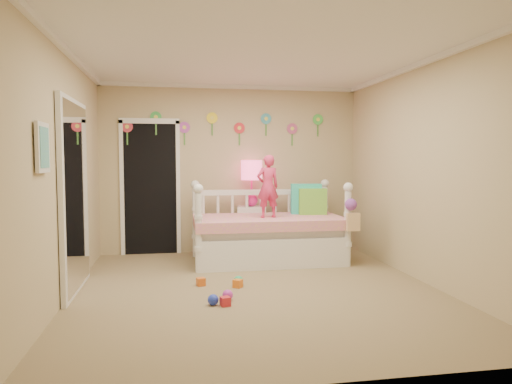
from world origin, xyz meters
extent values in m
cube|color=#7F684C|center=(0.00, 0.00, 0.00)|extent=(4.00, 4.50, 0.01)
cube|color=white|center=(0.00, 0.00, 2.60)|extent=(4.00, 4.50, 0.01)
cube|color=tan|center=(0.00, 2.25, 1.30)|extent=(4.00, 0.01, 2.60)
cube|color=tan|center=(-2.00, 0.00, 1.30)|extent=(0.01, 4.50, 2.60)
cube|color=tan|center=(2.00, 0.00, 1.30)|extent=(0.01, 4.50, 2.60)
cube|color=#23AF9C|center=(1.04, 1.65, 0.86)|extent=(0.46, 0.22, 0.45)
cube|color=#71C43B|center=(1.11, 1.55, 0.83)|extent=(0.42, 0.19, 0.38)
imported|color=#E23363|center=(0.39, 1.30, 1.08)|extent=(0.34, 0.25, 0.87)
cube|color=white|center=(0.29, 2.07, 0.36)|extent=(0.48, 0.39, 0.72)
sphere|color=#F92190|center=(0.29, 2.07, 0.82)|extent=(0.19, 0.19, 0.19)
cylinder|color=#F92190|center=(0.29, 2.07, 1.03)|extent=(0.03, 0.03, 0.41)
cylinder|color=#FF4C7F|center=(0.29, 2.07, 1.29)|extent=(0.32, 0.32, 0.30)
cube|color=black|center=(-1.25, 2.23, 1.03)|extent=(0.90, 0.04, 2.07)
cube|color=white|center=(-1.96, 0.30, 1.05)|extent=(0.07, 1.30, 2.10)
cube|color=white|center=(-1.97, -0.90, 1.55)|extent=(0.05, 0.34, 0.42)
camera|label=1|loc=(-0.89, -5.06, 1.45)|focal=32.90mm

